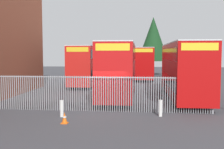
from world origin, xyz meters
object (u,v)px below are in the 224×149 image
(double_decker_bus_behind_fence_left, at_px, (119,68))
(traffic_cone_by_gate, at_px, (64,118))
(double_decker_bus_far_back, at_px, (143,62))
(double_decker_bus_near_gate, at_px, (184,69))
(bollard_near_left, at_px, (62,109))
(double_decker_bus_behind_fence_right, at_px, (88,64))
(bollard_center_front, at_px, (160,108))

(double_decker_bus_behind_fence_left, relative_size, traffic_cone_by_gate, 18.32)
(double_decker_bus_behind_fence_left, height_order, double_decker_bus_far_back, same)
(traffic_cone_by_gate, bearing_deg, double_decker_bus_near_gate, 48.53)
(double_decker_bus_near_gate, xyz_separation_m, traffic_cone_by_gate, (-7.32, -8.28, -2.13))
(double_decker_bus_behind_fence_left, bearing_deg, double_decker_bus_far_back, 82.29)
(double_decker_bus_far_back, bearing_deg, bollard_near_left, -101.79)
(double_decker_bus_behind_fence_right, height_order, traffic_cone_by_gate, double_decker_bus_behind_fence_right)
(double_decker_bus_far_back, bearing_deg, double_decker_bus_behind_fence_left, -97.71)
(double_decker_bus_near_gate, xyz_separation_m, double_decker_bus_far_back, (-2.92, 16.86, 0.00))
(bollard_near_left, relative_size, traffic_cone_by_gate, 1.61)
(double_decker_bus_near_gate, distance_m, bollard_near_left, 10.63)
(bollard_near_left, xyz_separation_m, traffic_cone_by_gate, (0.56, -1.41, -0.19))
(double_decker_bus_behind_fence_left, height_order, bollard_center_front, double_decker_bus_behind_fence_left)
(double_decker_bus_near_gate, relative_size, traffic_cone_by_gate, 18.32)
(double_decker_bus_behind_fence_right, distance_m, bollard_center_front, 16.86)
(double_decker_bus_far_back, xyz_separation_m, traffic_cone_by_gate, (-4.39, -25.14, -2.13))
(double_decker_bus_near_gate, bearing_deg, double_decker_bus_behind_fence_right, 136.23)
(double_decker_bus_near_gate, bearing_deg, traffic_cone_by_gate, -131.47)
(double_decker_bus_near_gate, height_order, bollard_center_front, double_decker_bus_near_gate)
(double_decker_bus_far_back, bearing_deg, traffic_cone_by_gate, -99.92)
(double_decker_bus_far_back, xyz_separation_m, bollard_center_front, (0.64, -23.06, -1.95))
(double_decker_bus_far_back, height_order, traffic_cone_by_gate, double_decker_bus_far_back)
(bollard_near_left, xyz_separation_m, bollard_center_front, (5.60, 0.67, 0.00))
(double_decker_bus_near_gate, distance_m, double_decker_bus_behind_fence_left, 5.17)
(double_decker_bus_behind_fence_right, distance_m, traffic_cone_by_gate, 17.51)
(double_decker_bus_behind_fence_left, height_order, double_decker_bus_behind_fence_right, same)
(double_decker_bus_behind_fence_right, bearing_deg, double_decker_bus_behind_fence_left, -63.87)
(double_decker_bus_near_gate, xyz_separation_m, bollard_center_front, (-2.28, -6.20, -1.95))
(bollard_near_left, height_order, bollard_center_front, same)
(double_decker_bus_behind_fence_left, bearing_deg, traffic_cone_by_gate, -104.02)
(double_decker_bus_near_gate, height_order, double_decker_bus_far_back, same)
(double_decker_bus_far_back, height_order, bollard_near_left, double_decker_bus_far_back)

